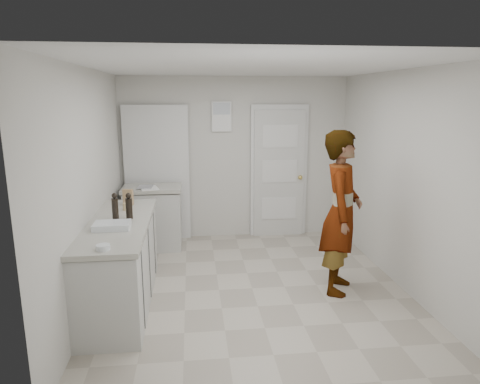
{
  "coord_description": "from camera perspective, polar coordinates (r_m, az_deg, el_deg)",
  "views": [
    {
      "loc": [
        -0.67,
        -4.6,
        2.2
      ],
      "look_at": [
        -0.1,
        0.4,
        1.07
      ],
      "focal_mm": 32.0,
      "sensor_mm": 36.0,
      "label": 1
    }
  ],
  "objects": [
    {
      "name": "ground",
      "position": [
        5.14,
        1.61,
        -12.71
      ],
      "size": [
        4.0,
        4.0,
        0.0
      ],
      "primitive_type": "plane",
      "color": "#9D9383",
      "rests_on": "ground"
    },
    {
      "name": "room_shell",
      "position": [
        6.68,
        -2.17,
        2.48
      ],
      "size": [
        4.0,
        4.0,
        4.0
      ],
      "color": "beige",
      "rests_on": "ground"
    },
    {
      "name": "main_counter",
      "position": [
        4.81,
        -15.62,
        -9.51
      ],
      "size": [
        0.64,
        1.96,
        0.93
      ],
      "color": "beige",
      "rests_on": "ground"
    },
    {
      "name": "side_counter",
      "position": [
        6.43,
        -11.47,
        -3.63
      ],
      "size": [
        0.84,
        0.61,
        0.93
      ],
      "color": "beige",
      "rests_on": "ground"
    },
    {
      "name": "person",
      "position": [
        4.93,
        13.34,
        -2.71
      ],
      "size": [
        0.68,
        0.8,
        1.85
      ],
      "primitive_type": "imported",
      "rotation": [
        0.0,
        0.0,
        1.15
      ],
      "color": "silver",
      "rests_on": "ground"
    },
    {
      "name": "cake_mix_box",
      "position": [
        5.29,
        -14.69,
        -0.67
      ],
      "size": [
        0.13,
        0.08,
        0.19
      ],
      "primitive_type": "cube",
      "rotation": [
        0.0,
        0.0,
        -0.24
      ],
      "color": "#9C734E",
      "rests_on": "main_counter"
    },
    {
      "name": "spice_jar",
      "position": [
        5.07,
        -15.06,
        -1.9
      ],
      "size": [
        0.05,
        0.05,
        0.08
      ],
      "primitive_type": "cylinder",
      "color": "tan",
      "rests_on": "main_counter"
    },
    {
      "name": "oil_cruet_a",
      "position": [
        4.69,
        -14.58,
        -1.87
      ],
      "size": [
        0.07,
        0.07,
        0.28
      ],
      "color": "black",
      "rests_on": "main_counter"
    },
    {
      "name": "oil_cruet_b",
      "position": [
        4.64,
        -16.32,
        -2.01
      ],
      "size": [
        0.07,
        0.07,
        0.3
      ],
      "color": "black",
      "rests_on": "main_counter"
    },
    {
      "name": "baking_dish",
      "position": [
        4.42,
        -16.7,
        -4.34
      ],
      "size": [
        0.35,
        0.25,
        0.06
      ],
      "rotation": [
        0.0,
        0.0,
        0.01
      ],
      "color": "silver",
      "rests_on": "main_counter"
    },
    {
      "name": "egg_bowl",
      "position": [
        3.85,
        -17.8,
        -7.03
      ],
      "size": [
        0.12,
        0.12,
        0.04
      ],
      "color": "silver",
      "rests_on": "main_counter"
    },
    {
      "name": "papers",
      "position": [
        6.19,
        -12.03,
        0.51
      ],
      "size": [
        0.31,
        0.36,
        0.01
      ],
      "primitive_type": "cube",
      "rotation": [
        0.0,
        0.0,
        0.26
      ],
      "color": "white",
      "rests_on": "side_counter"
    }
  ]
}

